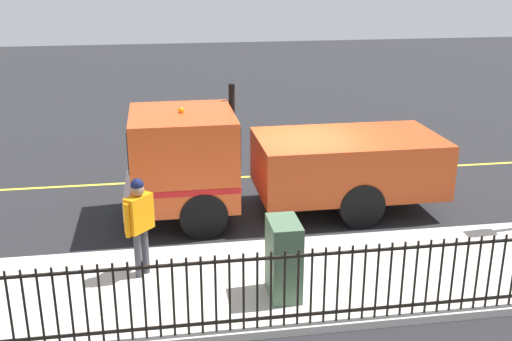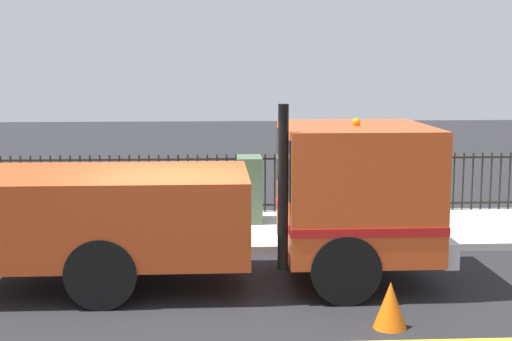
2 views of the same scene
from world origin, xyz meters
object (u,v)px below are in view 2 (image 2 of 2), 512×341
utility_cabinet (249,189)px  traffic_cone (390,305)px  work_truck (246,198)px  worker_standing (374,174)px

utility_cabinet → traffic_cone: bearing=-165.4°
work_truck → worker_standing: bearing=136.9°
work_truck → worker_standing: 3.62m
traffic_cone → utility_cabinet: bearing=14.6°
worker_standing → utility_cabinet: (1.04, 2.26, -0.43)m
utility_cabinet → traffic_cone: (-5.68, -1.47, -0.48)m
work_truck → traffic_cone: 2.78m
work_truck → utility_cabinet: 3.73m
work_truck → utility_cabinet: work_truck is taller
worker_standing → traffic_cone: size_ratio=2.99×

